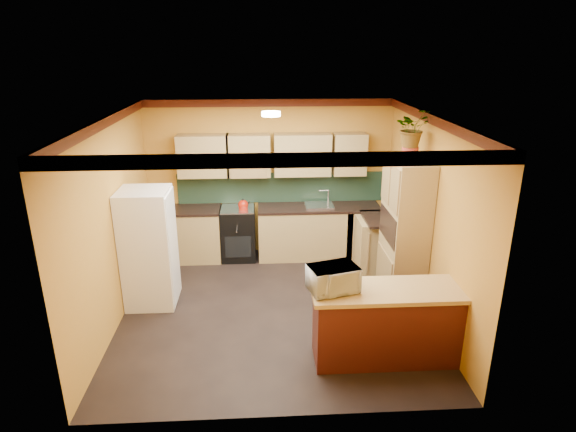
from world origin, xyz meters
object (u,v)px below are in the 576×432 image
at_px(base_cabinets_back, 274,233).
at_px(breakfast_bar, 391,326).
at_px(microwave, 333,279).
at_px(pantry, 404,232).
at_px(stove, 238,233).
at_px(fridge, 149,248).

distance_m(base_cabinets_back, breakfast_bar, 3.26).
xyz_separation_m(breakfast_bar, microwave, (-0.71, 0.00, 0.64)).
height_order(pantry, breakfast_bar, pantry).
height_order(stove, pantry, pantry).
bearing_deg(fridge, pantry, -1.73).
relative_size(stove, fridge, 0.54).
relative_size(base_cabinets_back, pantry, 1.74).
bearing_deg(pantry, base_cabinets_back, 138.23).
bearing_deg(fridge, microwave, -32.52).
height_order(stove, fridge, fridge).
height_order(base_cabinets_back, breakfast_bar, same).
distance_m(fridge, microwave, 2.83).
height_order(pantry, microwave, pantry).
bearing_deg(fridge, stove, 51.38).
xyz_separation_m(base_cabinets_back, fridge, (-1.81, -1.49, 0.41)).
bearing_deg(fridge, base_cabinets_back, 39.36).
xyz_separation_m(base_cabinets_back, microwave, (0.57, -3.00, 0.64)).
bearing_deg(base_cabinets_back, stove, -180.00).
bearing_deg(stove, base_cabinets_back, 0.00).
xyz_separation_m(stove, microwave, (1.19, -3.00, 0.62)).
relative_size(stove, microwave, 1.70).
relative_size(base_cabinets_back, microwave, 6.80).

